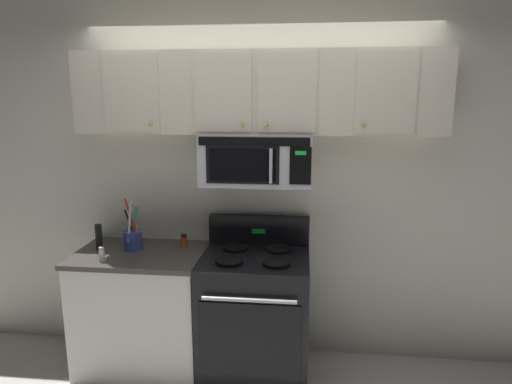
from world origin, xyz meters
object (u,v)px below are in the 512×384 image
(utensil_crock_blue, at_px, (132,237))
(pepper_mill, at_px, (99,237))
(spice_jar, at_px, (184,241))
(salt_shaker, at_px, (102,254))
(over_range_microwave, at_px, (257,159))
(stove_range, at_px, (255,313))

(utensil_crock_blue, xyz_separation_m, pepper_mill, (-0.24, -0.04, -0.00))
(spice_jar, bearing_deg, utensil_crock_blue, -165.89)
(utensil_crock_blue, distance_m, salt_shaker, 0.29)
(over_range_microwave, bearing_deg, pepper_mill, -174.97)
(stove_range, height_order, salt_shaker, stove_range)
(salt_shaker, relative_size, spice_jar, 1.05)
(salt_shaker, bearing_deg, over_range_microwave, 17.55)
(over_range_microwave, bearing_deg, stove_range, -89.86)
(stove_range, xyz_separation_m, spice_jar, (-0.55, 0.15, 0.48))
(spice_jar, bearing_deg, over_range_microwave, -3.25)
(utensil_crock_blue, bearing_deg, over_range_microwave, 3.72)
(stove_range, height_order, spice_jar, stove_range)
(salt_shaker, bearing_deg, utensil_crock_blue, 66.62)
(spice_jar, bearing_deg, pepper_mill, -167.51)
(stove_range, distance_m, spice_jar, 0.75)
(over_range_microwave, relative_size, spice_jar, 7.86)
(stove_range, bearing_deg, spice_jar, 164.98)
(utensil_crock_blue, height_order, pepper_mill, utensil_crock_blue)
(over_range_microwave, height_order, utensil_crock_blue, over_range_microwave)
(stove_range, relative_size, pepper_mill, 5.77)
(salt_shaker, relative_size, pepper_mill, 0.52)
(over_range_microwave, relative_size, utensil_crock_blue, 1.98)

